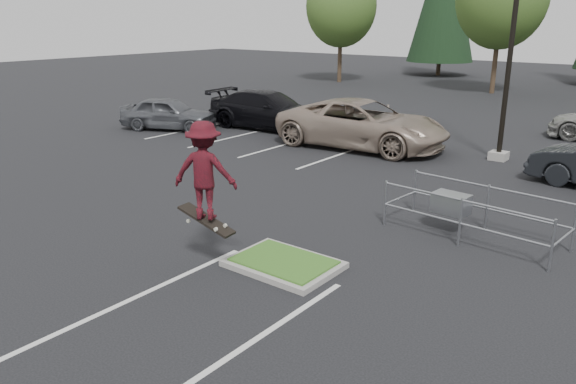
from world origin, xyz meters
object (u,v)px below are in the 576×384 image
Objects in this scene: cart_corral at (456,204)px; skateboarder at (204,171)px; car_l_grey at (168,113)px; decid_a at (341,9)px; light_pole at (513,30)px; decid_b at (502,0)px; car_l_tan at (362,124)px; car_l_black at (268,110)px.

cart_corral is 6.15m from skateboarder.
decid_a is at bearing -12.73° from car_l_grey.
light_pole is 2.33× the size of car_l_grey.
decid_a reaches higher than cart_corral.
light_pole reaches higher than decid_a.
cart_corral is (8.05, -26.49, -5.32)m from decid_b.
car_l_tan is 1.14× the size of car_l_black.
light_pole reaches higher than cart_corral.
car_l_grey is (-7.49, -22.04, -5.30)m from decid_b.
decid_a is 3.97× the size of skateboarder.
light_pole is 6.31m from car_l_tan.
decid_b is 32.14m from skateboarder.
light_pole is at bearing -79.85° from car_l_tan.
car_l_black is at bearing 77.40° from car_l_tan.
skateboarder is (16.81, -31.03, -3.50)m from decid_a.
car_l_tan is at bearing -102.76° from car_l_black.
light_pole is 8.97m from cart_corral.
car_l_tan is 1.56× the size of car_l_grey.
car_l_black is (-5.50, 0.80, -0.08)m from car_l_tan.
car_l_black is at bearing -66.63° from decid_a.
car_l_grey is (-9.00, -2.21, -0.20)m from car_l_tan.
car_l_tan is (-5.00, -1.30, -3.62)m from light_pole.
car_l_black is (-8.80, 12.50, -1.22)m from skateboarder.
light_pole is 1.50× the size of car_l_tan.
decid_a is 33.19m from cart_corral.
light_pole is 4.51× the size of skateboarder.
decid_a is at bearing -177.61° from decid_b.
car_l_grey is at bearing -108.78° from decid_b.
decid_b is at bearing -108.97° from skateboarder.
decid_b reaches higher than car_l_tan.
decid_a is 24.03m from car_l_tan.
decid_a is at bearing -89.20° from skateboarder.
light_pole is at bearing -70.65° from decid_b.
light_pole is 2.44× the size of cart_corral.
skateboarder reaches higher than cart_corral.
skateboarder is at bearing -117.59° from cart_corral.
light_pole is 25.86m from decid_a.
decid_b is 2.33× the size of cart_corral.
car_l_black is at bearing -82.50° from skateboarder.
car_l_tan reaches higher than car_l_black.
decid_b reaches higher than car_l_grey.
car_l_black reaches higher than cart_corral.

